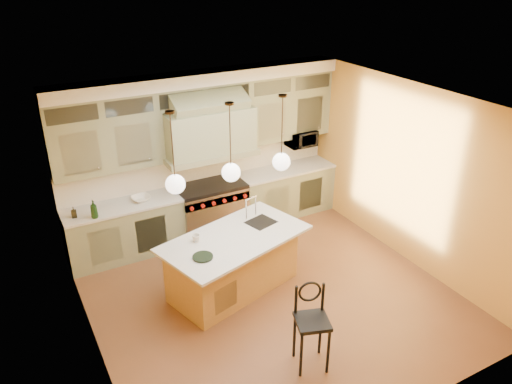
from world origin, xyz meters
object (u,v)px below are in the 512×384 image
range (211,209)px  kitchen_island (233,262)px  counter_stool (312,322)px  microwave (301,138)px

range → kitchen_island: 1.74m
range → counter_stool: size_ratio=1.07×
kitchen_island → microwave: bearing=22.0°
range → microwave: (1.95, 0.11, 0.96)m
counter_stool → microwave: bearing=77.5°
kitchen_island → range: bearing=61.4°
range → kitchen_island: bearing=-103.1°
counter_stool → kitchen_island: bearing=113.3°
range → microwave: size_ratio=2.21×
range → counter_stool: 3.53m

